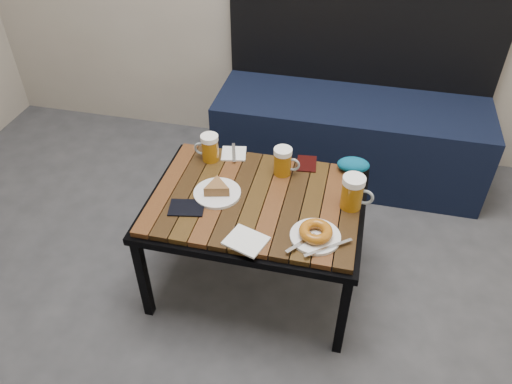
% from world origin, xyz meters
% --- Properties ---
extents(bench, '(1.40, 0.50, 0.95)m').
position_xyz_m(bench, '(0.16, 1.76, 0.27)').
color(bench, black).
rests_on(bench, ground).
extents(cafe_table, '(0.84, 0.62, 0.47)m').
position_xyz_m(cafe_table, '(-0.14, 0.86, 0.43)').
color(cafe_table, black).
rests_on(cafe_table, ground).
extents(beer_mug_left, '(0.11, 0.07, 0.12)m').
position_xyz_m(beer_mug_left, '(-0.39, 1.06, 0.53)').
color(beer_mug_left, '#985D0C').
rests_on(beer_mug_left, cafe_table).
extents(beer_mug_centre, '(0.11, 0.07, 0.12)m').
position_xyz_m(beer_mug_centre, '(-0.07, 1.04, 0.53)').
color(beer_mug_centre, '#985D0C').
rests_on(beer_mug_centre, cafe_table).
extents(beer_mug_right, '(0.13, 0.09, 0.14)m').
position_xyz_m(beer_mug_right, '(0.22, 0.90, 0.54)').
color(beer_mug_right, '#985D0C').
rests_on(beer_mug_right, cafe_table).
extents(plate_pie, '(0.18, 0.18, 0.05)m').
position_xyz_m(plate_pie, '(-0.29, 0.85, 0.49)').
color(plate_pie, white).
rests_on(plate_pie, cafe_table).
extents(plate_bagel, '(0.22, 0.20, 0.05)m').
position_xyz_m(plate_bagel, '(0.11, 0.70, 0.49)').
color(plate_bagel, white).
rests_on(plate_bagel, cafe_table).
extents(napkin_left, '(0.12, 0.14, 0.01)m').
position_xyz_m(napkin_left, '(-0.30, 1.12, 0.48)').
color(napkin_left, white).
rests_on(napkin_left, cafe_table).
extents(napkin_right, '(0.16, 0.15, 0.01)m').
position_xyz_m(napkin_right, '(-0.12, 0.62, 0.48)').
color(napkin_right, white).
rests_on(napkin_right, cafe_table).
extents(passport_navy, '(0.15, 0.12, 0.01)m').
position_xyz_m(passport_navy, '(-0.38, 0.74, 0.48)').
color(passport_navy, black).
rests_on(passport_navy, cafe_table).
extents(passport_burgundy, '(0.09, 0.12, 0.01)m').
position_xyz_m(passport_burgundy, '(0.02, 1.12, 0.47)').
color(passport_burgundy, black).
rests_on(passport_burgundy, cafe_table).
extents(knit_pouch, '(0.14, 0.10, 0.06)m').
position_xyz_m(knit_pouch, '(0.21, 1.12, 0.50)').
color(knit_pouch, navy).
rests_on(knit_pouch, cafe_table).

